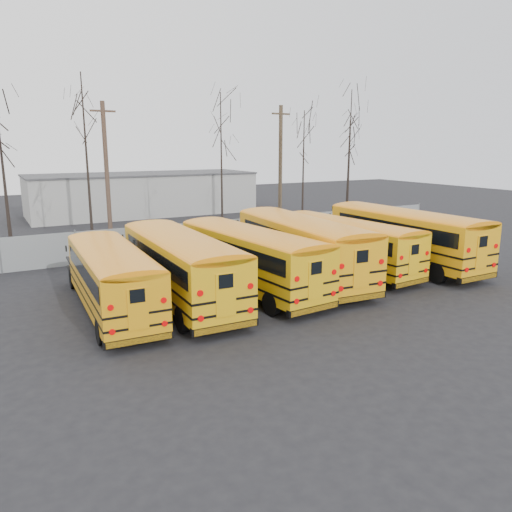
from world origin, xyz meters
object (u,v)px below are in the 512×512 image
bus_e (345,240)px  bus_d (300,243)px  utility_pole_left (107,173)px  bus_b (179,261)px  bus_a (111,274)px  bus_c (248,254)px  bus_f (402,232)px  utility_pole_right (280,167)px

bus_e → bus_d: bearing=179.7°
bus_e → utility_pole_left: bearing=120.2°
bus_b → bus_e: (10.04, 0.83, -0.12)m
bus_b → bus_a: bearing=-178.0°
bus_b → bus_c: 3.52m
bus_a → utility_pole_left: size_ratio=1.07×
bus_a → bus_e: size_ratio=0.97×
bus_f → bus_d: bearing=177.0°
bus_c → utility_pole_right: size_ratio=1.14×
bus_e → bus_f: bearing=-12.3°
bus_b → bus_d: size_ratio=0.95×
bus_d → bus_f: bus_f is taller
bus_a → utility_pole_right: size_ratio=1.05×
bus_c → bus_f: 10.28m
bus_a → bus_b: (3.01, 0.02, 0.17)m
bus_c → utility_pole_left: (-3.11, 14.80, 3.20)m
bus_a → bus_d: size_ratio=0.86×
bus_d → utility_pole_right: 16.08m
bus_a → bus_f: (16.81, 0.33, 0.26)m
bus_d → bus_c: bearing=-166.2°
bus_d → utility_pole_left: (-6.46, 14.24, 3.07)m
utility_pole_left → bus_d: bearing=-73.8°
bus_d → bus_e: 3.19m
bus_a → bus_e: bearing=6.2°
bus_b → bus_f: (13.80, 0.30, 0.09)m
bus_f → utility_pole_right: bearing=87.6°
utility_pole_left → bus_b: bearing=-99.8°
bus_d → utility_pole_left: size_ratio=1.24×
bus_f → utility_pole_left: size_ratio=1.23×
bus_b → bus_e: bus_b is taller
bus_a → bus_f: size_ratio=0.87×
bus_a → bus_c: (6.53, 0.07, 0.13)m
utility_pole_left → utility_pole_right: (13.87, -0.33, 0.10)m
bus_b → bus_c: bus_b is taller
bus_d → utility_pole_left: utility_pole_left is taller
bus_a → bus_e: (13.05, 0.85, 0.05)m
bus_e → bus_f: 3.79m
bus_c → bus_a: bearing=176.0°
bus_f → bus_e: bearing=171.6°
bus_d → utility_pole_right: utility_pole_right is taller
bus_e → utility_pole_left: utility_pole_left is taller
bus_b → bus_d: (6.87, 0.60, 0.09)m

